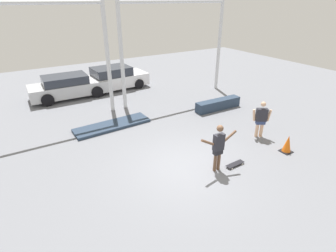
{
  "coord_description": "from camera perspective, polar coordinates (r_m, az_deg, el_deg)",
  "views": [
    {
      "loc": [
        -4.51,
        -6.21,
        5.31
      ],
      "look_at": [
        0.3,
        1.72,
        0.77
      ],
      "focal_mm": 28.0,
      "sensor_mm": 36.0,
      "label": 1
    }
  ],
  "objects": [
    {
      "name": "canopy_support_right",
      "position": [
        14.97,
        1.63,
        18.46
      ],
      "size": [
        6.55,
        0.2,
        5.23
      ],
      "color": "silver",
      "rests_on": "ground_plane"
    },
    {
      "name": "bystander",
      "position": [
        11.47,
        19.6,
        1.6
      ],
      "size": [
        0.7,
        0.52,
        1.57
      ],
      "rotation": [
        0.0,
        0.0,
        2.55
      ],
      "color": "#DBAD89",
      "rests_on": "ground_plane"
    },
    {
      "name": "parked_car_white",
      "position": [
        17.42,
        -11.72,
        10.15
      ],
      "size": [
        4.24,
        2.17,
        1.41
      ],
      "rotation": [
        0.0,
        0.0,
        0.05
      ],
      "color": "white",
      "rests_on": "ground_plane"
    },
    {
      "name": "traffic_cone",
      "position": [
        10.92,
        24.57,
        -3.59
      ],
      "size": [
        0.4,
        0.4,
        0.69
      ],
      "color": "black",
      "rests_on": "ground_plane"
    },
    {
      "name": "skateboarder",
      "position": [
        8.75,
        10.92,
        -4.19
      ],
      "size": [
        1.42,
        0.22,
        1.7
      ],
      "rotation": [
        0.0,
        0.0,
        -0.05
      ],
      "color": "brown",
      "rests_on": "ground_plane"
    },
    {
      "name": "skateboard",
      "position": [
        9.59,
        14.4,
        -8.02
      ],
      "size": [
        0.75,
        0.27,
        0.08
      ],
      "rotation": [
        0.0,
        0.0,
        0.04
      ],
      "color": "black",
      "rests_on": "ground_plane"
    },
    {
      "name": "canopy_support_left",
      "position": [
        12.67,
        -27.3,
        14.3
      ],
      "size": [
        6.55,
        0.2,
        5.23
      ],
      "color": "silver",
      "rests_on": "ground_plane"
    },
    {
      "name": "grind_box",
      "position": [
        14.1,
        10.83,
        4.64
      ],
      "size": [
        2.61,
        0.58,
        0.52
      ],
      "primitive_type": "cube",
      "rotation": [
        0.0,
        0.0,
        -0.03
      ],
      "color": "#28384C",
      "rests_on": "ground_plane"
    },
    {
      "name": "ground_plane",
      "position": [
        9.33,
        3.95,
        -8.66
      ],
      "size": [
        36.0,
        36.0,
        0.0
      ],
      "primitive_type": "plane",
      "color": "slate"
    },
    {
      "name": "manual_pad",
      "position": [
        12.27,
        -12.0,
        0.17
      ],
      "size": [
        3.49,
        1.19,
        0.12
      ],
      "primitive_type": "cube",
      "rotation": [
        0.0,
        0.0,
        0.05
      ],
      "color": "#28384C",
      "rests_on": "ground_plane"
    },
    {
      "name": "parked_car_silver",
      "position": [
        16.53,
        -20.85,
        8.03
      ],
      "size": [
        4.41,
        1.97,
        1.33
      ],
      "rotation": [
        0.0,
        0.0,
        -0.02
      ],
      "color": "#B7BABF",
      "rests_on": "ground_plane"
    }
  ]
}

